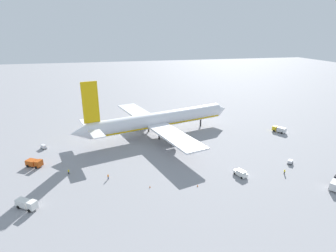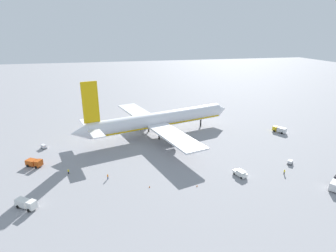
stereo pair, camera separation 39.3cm
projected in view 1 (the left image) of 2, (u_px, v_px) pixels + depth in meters
The scene contains 14 objects.
ground_plane at pixel (160, 134), 119.63m from camera, with size 600.00×600.00×0.00m, color gray.
airliner at pixel (157, 120), 116.91m from camera, with size 72.24×66.81×25.61m.
service_truck_0 at pixel (279, 129), 121.29m from camera, with size 4.71×6.10×2.40m.
service_truck_1 at pixel (34, 163), 90.78m from camera, with size 5.84×4.86×2.44m.
service_truck_2 at pixel (336, 183), 78.14m from camera, with size 6.59×5.47×2.85m.
service_truck_3 at pixel (27, 204), 69.30m from camera, with size 6.02×5.18×2.57m.
service_van at pixel (240, 173), 84.89m from camera, with size 3.19×4.90×1.97m.
baggage_cart_0 at pixel (290, 162), 92.83m from camera, with size 2.66×2.61×1.31m.
baggage_cart_1 at pixel (44, 147), 104.68m from camera, with size 2.64×3.10×1.52m.
ground_worker_0 at pixel (285, 172), 86.03m from camera, with size 0.46×0.46×1.68m.
ground_worker_1 at pixel (69, 172), 86.09m from camera, with size 0.46×0.46×1.66m.
ground_worker_2 at pixel (108, 177), 83.13m from camera, with size 0.42×0.42×1.71m.
traffic_cone_0 at pixel (198, 186), 79.44m from camera, with size 0.36×0.36×0.55m, color orange.
traffic_cone_1 at pixel (150, 187), 78.92m from camera, with size 0.36×0.36×0.55m, color orange.
Camera 1 is at (-22.02, -109.53, 43.06)m, focal length 29.15 mm.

